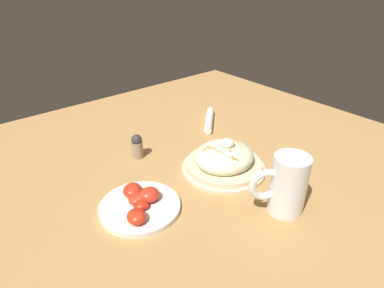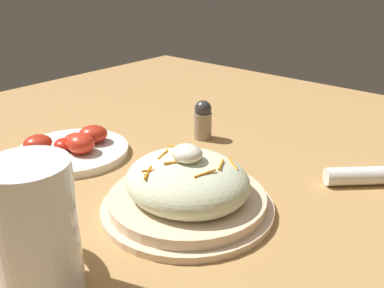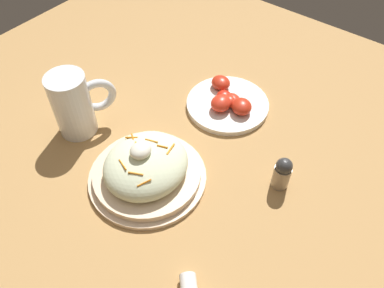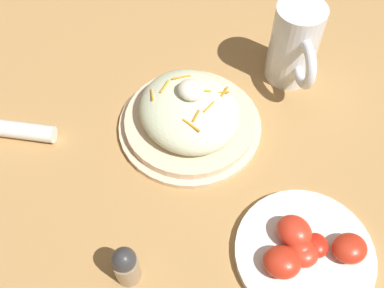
{
  "view_description": "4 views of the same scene",
  "coord_description": "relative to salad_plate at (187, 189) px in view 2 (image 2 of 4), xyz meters",
  "views": [
    {
      "loc": [
        -0.52,
        -0.57,
        0.52
      ],
      "look_at": [
        -0.02,
        0.04,
        0.08
      ],
      "focal_mm": 30.17,
      "sensor_mm": 36.0,
      "label": 1
    },
    {
      "loc": [
        0.39,
        -0.42,
        0.32
      ],
      "look_at": [
        0.01,
        0.02,
        0.07
      ],
      "focal_mm": 40.83,
      "sensor_mm": 36.0,
      "label": 2
    },
    {
      "loc": [
        0.35,
        0.33,
        0.64
      ],
      "look_at": [
        -0.04,
        0.02,
        0.07
      ],
      "focal_mm": 36.2,
      "sensor_mm": 36.0,
      "label": 3
    },
    {
      "loc": [
        -0.32,
        0.24,
        0.61
      ],
      "look_at": [
        -0.03,
        0.02,
        0.07
      ],
      "focal_mm": 42.28,
      "sensor_mm": 36.0,
      "label": 4
    }
  ],
  "objects": [
    {
      "name": "tomato_plate",
      "position": [
        -0.27,
        0.01,
        -0.02
      ],
      "size": [
        0.2,
        0.2,
        0.05
      ],
      "color": "white",
      "rests_on": "ground_plane"
    },
    {
      "name": "ground_plane",
      "position": [
        -0.04,
        0.03,
        -0.03
      ],
      "size": [
        1.43,
        1.43,
        0.0
      ],
      "primitive_type": "plane",
      "color": "#B2844C"
    },
    {
      "name": "salad_plate",
      "position": [
        0.0,
        0.0,
        0.0
      ],
      "size": [
        0.24,
        0.24,
        0.1
      ],
      "color": "beige",
      "rests_on": "ground_plane"
    },
    {
      "name": "napkin_roll",
      "position": [
        0.18,
        0.25,
        -0.02
      ],
      "size": [
        0.16,
        0.16,
        0.03
      ],
      "color": "white",
      "rests_on": "ground_plane"
    },
    {
      "name": "beer_mug",
      "position": [
        -0.01,
        -0.21,
        0.03
      ],
      "size": [
        0.13,
        0.1,
        0.15
      ],
      "color": "white",
      "rests_on": "ground_plane"
    },
    {
      "name": "salt_shaker",
      "position": [
        -0.15,
        0.22,
        0.01
      ],
      "size": [
        0.03,
        0.03,
        0.08
      ],
      "color": "gray",
      "rests_on": "ground_plane"
    }
  ]
}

